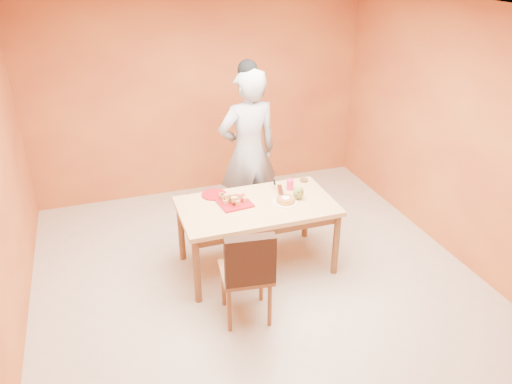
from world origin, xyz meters
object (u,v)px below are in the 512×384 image
object	(u,v)px
dining_chair	(246,271)
checker_tin	(304,180)
sponge_cake	(286,200)
magenta_glass	(290,185)
pastry_platter	(234,203)
egg_ornament	(298,193)
person	(248,152)
dining_table	(257,212)
red_dinner_plate	(214,195)

from	to	relation	value
dining_chair	checker_tin	size ratio (longest dim) A/B	11.30
sponge_cake	magenta_glass	distance (m)	0.32
pastry_platter	sponge_cake	size ratio (longest dim) A/B	1.66
dining_chair	magenta_glass	distance (m)	1.29
egg_ornament	checker_tin	world-z (taller)	egg_ornament
person	sponge_cake	xyz separation A→B (m)	(0.12, -0.89, -0.20)
dining_table	magenta_glass	bearing A→B (deg)	24.83
pastry_platter	checker_tin	bearing A→B (deg)	16.25
person	magenta_glass	world-z (taller)	person
magenta_glass	checker_tin	world-z (taller)	magenta_glass
egg_ornament	dining_chair	bearing A→B (deg)	-125.31
sponge_cake	checker_tin	xyz separation A→B (m)	(0.39, 0.41, -0.02)
egg_ornament	magenta_glass	distance (m)	0.24
red_dinner_plate	magenta_glass	xyz separation A→B (m)	(0.82, -0.13, 0.05)
dining_chair	egg_ornament	size ratio (longest dim) A/B	6.84
dining_table	magenta_glass	xyz separation A→B (m)	(0.45, 0.21, 0.15)
red_dinner_plate	magenta_glass	bearing A→B (deg)	-8.97
person	pastry_platter	world-z (taller)	person
red_dinner_plate	egg_ornament	world-z (taller)	egg_ornament
pastry_platter	sponge_cake	bearing A→B (deg)	-16.75
egg_ornament	magenta_glass	bearing A→B (deg)	101.87
dining_table	egg_ornament	xyz separation A→B (m)	(0.45, -0.03, 0.17)
red_dinner_plate	checker_tin	size ratio (longest dim) A/B	3.02
dining_chair	sponge_cake	world-z (taller)	dining_chair
sponge_cake	checker_tin	bearing A→B (deg)	46.86
dining_table	red_dinner_plate	xyz separation A→B (m)	(-0.37, 0.34, 0.10)
person	egg_ornament	xyz separation A→B (m)	(0.27, -0.86, -0.16)
pastry_platter	dining_chair	bearing A→B (deg)	-99.51
checker_tin	sponge_cake	bearing A→B (deg)	-133.14
dining_table	egg_ornament	world-z (taller)	egg_ornament
dining_table	person	bearing A→B (deg)	77.99
red_dinner_plate	egg_ornament	bearing A→B (deg)	-24.37
dining_table	person	size ratio (longest dim) A/B	0.81
dining_chair	person	size ratio (longest dim) A/B	0.51
red_dinner_plate	checker_tin	distance (m)	1.05
magenta_glass	dining_table	bearing A→B (deg)	-155.17
dining_chair	red_dinner_plate	bearing A→B (deg)	97.81
dining_table	sponge_cake	bearing A→B (deg)	-12.24
dining_table	checker_tin	size ratio (longest dim) A/B	18.07
person	sponge_cake	bearing A→B (deg)	91.48
pastry_platter	red_dinner_plate	xyz separation A→B (m)	(-0.15, 0.25, -0.00)
dining_table	dining_chair	bearing A→B (deg)	-115.25
dining_table	pastry_platter	xyz separation A→B (m)	(-0.21, 0.09, 0.10)
person	egg_ornament	bearing A→B (deg)	101.69
checker_tin	dining_table	bearing A→B (deg)	-152.76
pastry_platter	magenta_glass	world-z (taller)	magenta_glass
dining_chair	pastry_platter	bearing A→B (deg)	87.76
dining_chair	red_dinner_plate	size ratio (longest dim) A/B	3.74
pastry_platter	person	bearing A→B (deg)	62.13
checker_tin	egg_ornament	bearing A→B (deg)	-121.18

